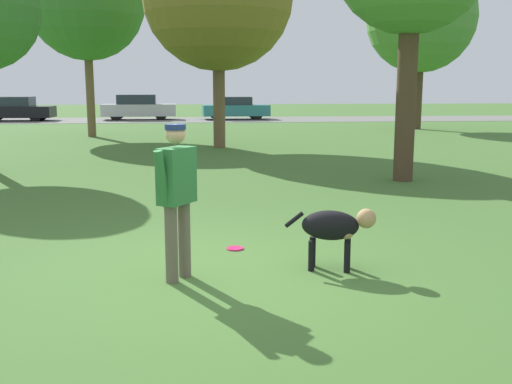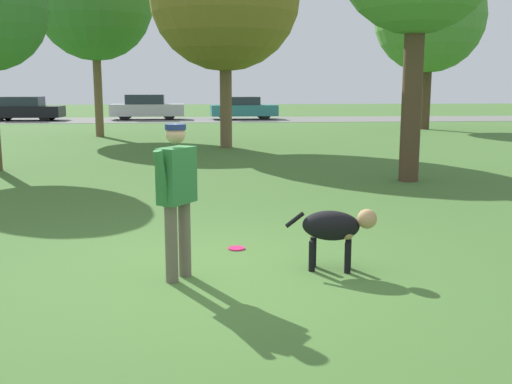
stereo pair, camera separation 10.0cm
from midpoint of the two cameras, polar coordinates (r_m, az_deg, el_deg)
name	(u,v)px [view 2 (the right image)]	position (r m, az deg, el deg)	size (l,w,h in m)	color
ground_plane	(208,272)	(6.60, -4.15, -7.60)	(120.00, 120.00, 0.00)	#426B2D
far_road_strip	(206,120)	(35.99, -4.70, 6.88)	(120.00, 6.00, 0.01)	slate
person	(177,189)	(6.18, -7.11, 0.27)	(0.46, 0.61, 1.63)	#665B4C
dog	(335,227)	(6.59, 8.00, -3.36)	(1.00, 0.48, 0.70)	black
frisbee	(236,248)	(7.48, -1.50, -5.38)	(0.21, 0.21, 0.02)	#E52366
tree_far_left	(94,1)	(24.95, -15.06, 17.13)	(4.52, 4.52, 7.48)	brown
tree_far_right	(430,17)	(29.25, 16.32, 15.68)	(4.97, 4.97, 7.55)	#4C3826
parked_car_black	(25,109)	(37.39, -21.11, 7.38)	(4.20, 1.86, 1.38)	black
parked_car_silver	(147,107)	(36.50, -10.27, 7.93)	(4.36, 1.94, 1.48)	#B7B7BC
parked_car_teal	(243,108)	(36.27, -1.14, 7.98)	(4.04, 2.01, 1.35)	teal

